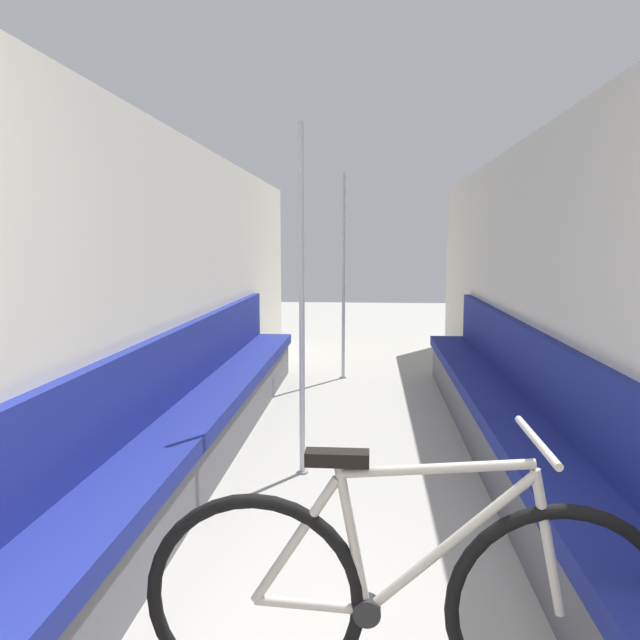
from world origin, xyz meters
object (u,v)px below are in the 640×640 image
at_px(bench_seat_row_left, 207,412).
at_px(grab_pole_near, 302,307).
at_px(bench_seat_row_right, 506,419).
at_px(grab_pole_far, 344,280).
at_px(bicycle, 404,600).

height_order(bench_seat_row_left, grab_pole_near, grab_pole_near).
bearing_deg(bench_seat_row_right, grab_pole_far, 115.21).
distance_m(grab_pole_near, grab_pole_far, 2.92).
xyz_separation_m(bench_seat_row_left, grab_pole_near, (0.72, -0.31, 0.79)).
relative_size(bench_seat_row_right, bicycle, 3.37).
height_order(bench_seat_row_left, grab_pole_far, grab_pole_far).
bearing_deg(grab_pole_far, bench_seat_row_left, -108.27).
bearing_deg(bench_seat_row_left, grab_pole_far, 71.73).
height_order(bench_seat_row_left, bicycle, same).
height_order(bicycle, grab_pole_far, grab_pole_far).
height_order(bench_seat_row_left, bench_seat_row_right, same).
distance_m(bench_seat_row_left, bicycle, 2.70).
distance_m(bench_seat_row_right, grab_pole_far, 2.99).
distance_m(bench_seat_row_left, grab_pole_far, 2.86).
bearing_deg(grab_pole_near, bench_seat_row_left, 156.59).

